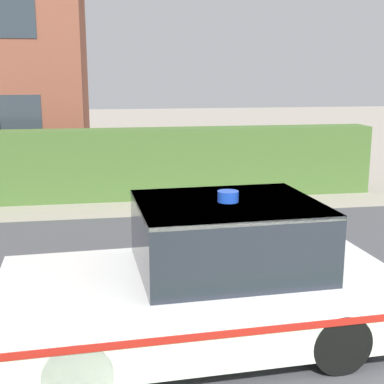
{
  "coord_description": "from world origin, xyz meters",
  "views": [
    {
      "loc": [
        -2.15,
        -2.71,
        2.74
      ],
      "look_at": [
        -0.89,
        4.79,
        1.05
      ],
      "focal_mm": 50.0,
      "sensor_mm": 36.0,
      "label": 1
    }
  ],
  "objects": [
    {
      "name": "road_strip",
      "position": [
        0.0,
        4.29,
        0.01
      ],
      "size": [
        28.0,
        6.18,
        0.01
      ],
      "primitive_type": "cube",
      "color": "#4C4C51",
      "rests_on": "ground"
    },
    {
      "name": "garden_hedge",
      "position": [
        -1.27,
        9.08,
        0.77
      ],
      "size": [
        10.48,
        0.75,
        1.55
      ],
      "primitive_type": "cube",
      "color": "#4C7233",
      "rests_on": "ground"
    },
    {
      "name": "police_car",
      "position": [
        -1.18,
        2.21,
        0.7
      ],
      "size": [
        3.9,
        1.82,
        1.61
      ],
      "rotation": [
        0.0,
        0.0,
        3.19
      ],
      "color": "black",
      "rests_on": "road_strip"
    }
  ]
}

